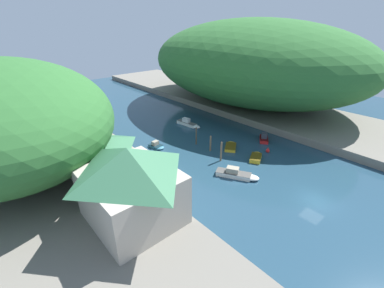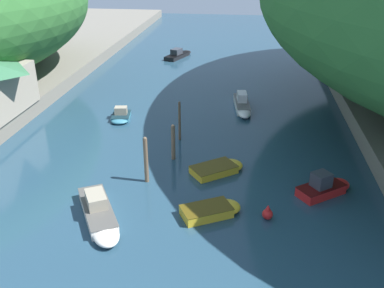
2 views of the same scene
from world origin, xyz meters
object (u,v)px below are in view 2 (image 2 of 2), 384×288
boat_far_right_bank (242,105)px  boat_navy_launch (179,54)px  boat_mid_channel (325,187)px  channel_buoy_near (268,213)px  boat_far_upstream (121,116)px  boat_near_quay (99,214)px  boat_open_rowboat (219,168)px  boat_red_skiff (213,210)px

boat_far_right_bank → boat_navy_launch: bearing=-71.5°
boat_far_right_bank → boat_mid_channel: size_ratio=1.54×
boat_far_right_bank → channel_buoy_near: size_ratio=6.38×
boat_far_right_bank → boat_mid_channel: 16.74m
boat_far_upstream → boat_navy_launch: bearing=-102.3°
boat_near_quay → boat_navy_launch: boat_near_quay is taller
boat_near_quay → boat_far_upstream: bearing=-107.5°
channel_buoy_near → boat_navy_launch: bearing=106.7°
boat_navy_launch → channel_buoy_near: (12.10, -40.31, -0.03)m
boat_open_rowboat → boat_red_skiff: size_ratio=1.04×
boat_open_rowboat → boat_far_upstream: size_ratio=1.34×
boat_navy_launch → boat_far_upstream: boat_navy_launch is taller
boat_open_rowboat → boat_red_skiff: bearing=-36.2°
boat_red_skiff → boat_near_quay: bearing=-104.9°
boat_mid_channel → boat_far_upstream: bearing=-158.7°
boat_far_right_bank → boat_near_quay: 22.33m
boat_navy_launch → boat_far_upstream: size_ratio=1.95×
boat_far_upstream → boat_near_quay: bearing=93.0°
boat_navy_launch → boat_far_upstream: bearing=-73.2°
boat_open_rowboat → channel_buoy_near: (3.43, -5.67, 0.10)m
boat_navy_launch → boat_mid_channel: bearing=-46.0°
boat_near_quay → boat_open_rowboat: boat_near_quay is taller
boat_mid_channel → boat_far_upstream: size_ratio=1.28×
boat_far_upstream → boat_mid_channel: bearing=138.9°
boat_far_right_bank → boat_red_skiff: size_ratio=1.54×
boat_navy_launch → boat_open_rowboat: boat_navy_launch is taller
boat_near_quay → channel_buoy_near: bearing=159.5°
boat_navy_launch → boat_open_rowboat: (8.68, -34.63, -0.13)m
channel_buoy_near → boat_red_skiff: bearing=179.2°
boat_near_quay → boat_red_skiff: bearing=164.1°
boat_near_quay → boat_mid_channel: (14.30, 5.15, 0.05)m
boat_navy_launch → boat_red_skiff: bearing=-57.4°
boat_open_rowboat → channel_buoy_near: 6.63m
boat_far_right_bank → boat_navy_launch: boat_far_right_bank is taller
boat_far_right_bank → boat_open_rowboat: size_ratio=1.48×
boat_near_quay → boat_mid_channel: 15.20m
boat_navy_launch → boat_mid_channel: 40.12m
boat_near_quay → boat_open_rowboat: (6.88, 7.27, -0.17)m
boat_far_upstream → channel_buoy_near: 20.16m
boat_far_right_bank → boat_far_upstream: (-11.63, -4.38, -0.13)m
boat_navy_launch → boat_open_rowboat: size_ratio=1.46×
boat_far_upstream → channel_buoy_near: (13.70, -14.79, 0.04)m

